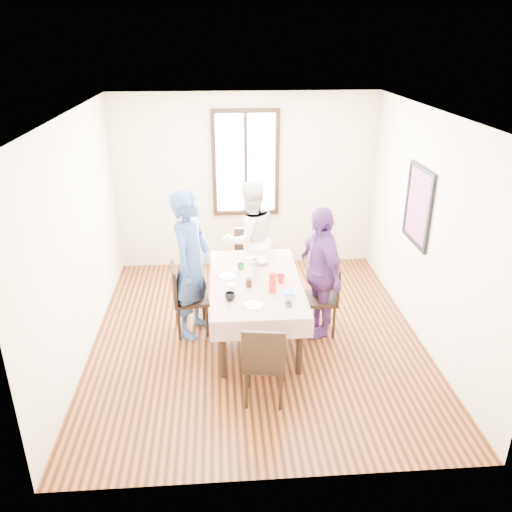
% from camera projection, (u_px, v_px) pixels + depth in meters
% --- Properties ---
extents(ground, '(4.50, 4.50, 0.00)m').
position_uv_depth(ground, '(257.00, 336.00, 6.42)').
color(ground, black).
rests_on(ground, ground).
extents(back_wall, '(4.00, 0.00, 4.00)m').
position_uv_depth(back_wall, '(246.00, 182.00, 7.95)').
color(back_wall, beige).
rests_on(back_wall, ground).
extents(right_wall, '(0.00, 4.50, 4.50)m').
position_uv_depth(right_wall, '(427.00, 230.00, 6.02)').
color(right_wall, beige).
rests_on(right_wall, ground).
extents(window_frame, '(1.02, 0.06, 1.62)m').
position_uv_depth(window_frame, '(246.00, 163.00, 7.81)').
color(window_frame, black).
rests_on(window_frame, back_wall).
extents(window_pane, '(0.90, 0.02, 1.50)m').
position_uv_depth(window_pane, '(246.00, 163.00, 7.82)').
color(window_pane, white).
rests_on(window_pane, back_wall).
extents(art_poster, '(0.04, 0.76, 0.96)m').
position_uv_depth(art_poster, '(418.00, 206.00, 6.22)').
color(art_poster, red).
rests_on(art_poster, right_wall).
extents(dining_table, '(0.95, 1.75, 0.75)m').
position_uv_depth(dining_table, '(256.00, 309.00, 6.29)').
color(dining_table, black).
rests_on(dining_table, ground).
extents(tablecloth, '(1.07, 1.87, 0.01)m').
position_uv_depth(tablecloth, '(256.00, 281.00, 6.14)').
color(tablecloth, '#50110B').
rests_on(tablecloth, dining_table).
extents(chair_left, '(0.48, 0.48, 0.91)m').
position_uv_depth(chair_left, '(191.00, 299.00, 6.35)').
color(chair_left, black).
rests_on(chair_left, ground).
extents(chair_right, '(0.45, 0.45, 0.91)m').
position_uv_depth(chair_right, '(319.00, 299.00, 6.36)').
color(chair_right, black).
rests_on(chair_right, ground).
extents(chair_far, '(0.43, 0.43, 0.91)m').
position_uv_depth(chair_far, '(249.00, 263.00, 7.36)').
color(chair_far, black).
rests_on(chair_far, ground).
extents(chair_near, '(0.48, 0.48, 0.91)m').
position_uv_depth(chair_near, '(265.00, 361.00, 5.16)').
color(chair_near, black).
rests_on(chair_near, ground).
extents(person_left, '(0.66, 0.79, 1.83)m').
position_uv_depth(person_left, '(191.00, 265.00, 6.17)').
color(person_left, '#314D87').
rests_on(person_left, ground).
extents(person_far, '(0.98, 0.89, 1.66)m').
position_uv_depth(person_far, '(249.00, 239.00, 7.19)').
color(person_far, white).
rests_on(person_far, ground).
extents(person_right, '(0.63, 1.03, 1.64)m').
position_uv_depth(person_right, '(319.00, 272.00, 6.21)').
color(person_right, '#593078').
rests_on(person_right, ground).
extents(mug_black, '(0.13, 0.13, 0.09)m').
position_uv_depth(mug_black, '(230.00, 297.00, 5.66)').
color(mug_black, black).
rests_on(mug_black, tablecloth).
extents(mug_flag, '(0.12, 0.12, 0.10)m').
position_uv_depth(mug_flag, '(281.00, 279.00, 6.07)').
color(mug_flag, red).
rests_on(mug_flag, tablecloth).
extents(mug_green, '(0.13, 0.13, 0.07)m').
position_uv_depth(mug_green, '(241.00, 266.00, 6.42)').
color(mug_green, '#0C7226').
rests_on(mug_green, tablecloth).
extents(serving_bowl, '(0.27, 0.27, 0.05)m').
position_uv_depth(serving_bowl, '(259.00, 262.00, 6.57)').
color(serving_bowl, white).
rests_on(serving_bowl, tablecloth).
extents(juice_carton, '(0.08, 0.08, 0.24)m').
position_uv_depth(juice_carton, '(273.00, 282.00, 5.82)').
color(juice_carton, red).
rests_on(juice_carton, tablecloth).
extents(butter_tub, '(0.10, 0.10, 0.05)m').
position_uv_depth(butter_tub, '(289.00, 295.00, 5.73)').
color(butter_tub, white).
rests_on(butter_tub, tablecloth).
extents(jam_jar, '(0.07, 0.07, 0.10)m').
position_uv_depth(jam_jar, '(249.00, 283.00, 5.96)').
color(jam_jar, black).
rests_on(jam_jar, tablecloth).
extents(drinking_glass, '(0.08, 0.08, 0.11)m').
position_uv_depth(drinking_glass, '(232.00, 289.00, 5.82)').
color(drinking_glass, silver).
rests_on(drinking_glass, tablecloth).
extents(smartphone, '(0.06, 0.13, 0.01)m').
position_uv_depth(smartphone, '(289.00, 304.00, 5.59)').
color(smartphone, black).
rests_on(smartphone, tablecloth).
extents(flower_vase, '(0.08, 0.08, 0.16)m').
position_uv_depth(flower_vase, '(256.00, 272.00, 6.16)').
color(flower_vase, silver).
rests_on(flower_vase, tablecloth).
extents(plate_left, '(0.20, 0.20, 0.01)m').
position_uv_depth(plate_left, '(227.00, 276.00, 6.22)').
color(plate_left, white).
rests_on(plate_left, tablecloth).
extents(plate_far, '(0.20, 0.20, 0.01)m').
position_uv_depth(plate_far, '(253.00, 258.00, 6.73)').
color(plate_far, white).
rests_on(plate_far, tablecloth).
extents(plate_near, '(0.20, 0.20, 0.01)m').
position_uv_depth(plate_near, '(254.00, 305.00, 5.56)').
color(plate_near, white).
rests_on(plate_near, tablecloth).
extents(butter_lid, '(0.12, 0.12, 0.01)m').
position_uv_depth(butter_lid, '(289.00, 293.00, 5.72)').
color(butter_lid, blue).
rests_on(butter_lid, butter_tub).
extents(flower_bunch, '(0.09, 0.09, 0.10)m').
position_uv_depth(flower_bunch, '(256.00, 262.00, 6.11)').
color(flower_bunch, yellow).
rests_on(flower_bunch, flower_vase).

